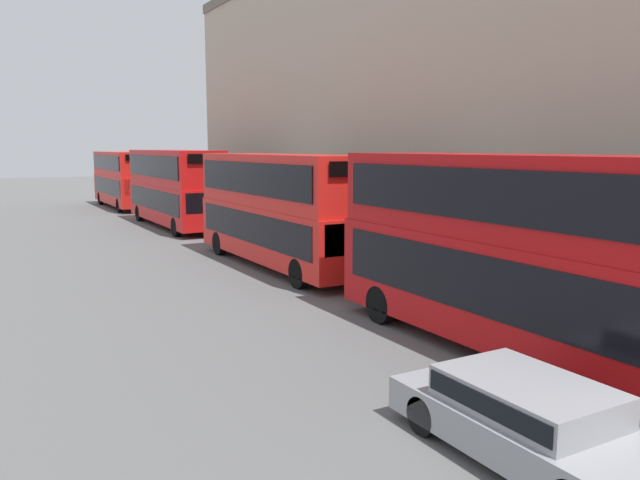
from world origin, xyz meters
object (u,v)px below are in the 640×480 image
at_px(bus_leading, 537,250).
at_px(bus_trailing, 124,177).
at_px(bus_third_in_queue, 174,185).
at_px(bus_second_in_queue, 280,205).
at_px(car_dark_sedan, 530,417).

height_order(bus_leading, bus_trailing, bus_leading).
bearing_deg(bus_trailing, bus_leading, -90.00).
xyz_separation_m(bus_leading, bus_third_in_queue, (-0.00, 26.40, -0.02)).
relative_size(bus_second_in_queue, bus_third_in_queue, 0.96).
bearing_deg(car_dark_sedan, bus_trailing, 85.45).
xyz_separation_m(bus_leading, car_dark_sedan, (-3.40, -3.00, -1.80)).
height_order(bus_third_in_queue, bus_trailing, bus_third_in_queue).
bearing_deg(bus_trailing, bus_third_in_queue, -90.00).
height_order(bus_third_in_queue, car_dark_sedan, bus_third_in_queue).
height_order(bus_leading, car_dark_sedan, bus_leading).
relative_size(bus_second_in_queue, bus_trailing, 1.03).
height_order(bus_leading, bus_second_in_queue, bus_leading).
bearing_deg(bus_leading, car_dark_sedan, -138.60).
xyz_separation_m(bus_third_in_queue, bus_trailing, (0.00, 13.31, -0.09)).
xyz_separation_m(bus_second_in_queue, bus_trailing, (-0.00, 27.31, -0.05)).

